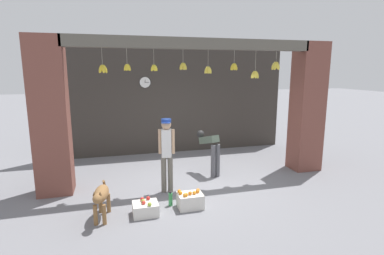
# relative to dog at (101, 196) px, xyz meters

# --- Properties ---
(ground_plane) EXTENTS (60.00, 60.00, 0.00)m
(ground_plane) POSITION_rel_dog_xyz_m (2.08, 1.20, -0.43)
(ground_plane) COLOR slate
(shop_back_wall) EXTENTS (7.40, 0.12, 3.27)m
(shop_back_wall) POSITION_rel_dog_xyz_m (2.08, 4.07, 1.20)
(shop_back_wall) COLOR #38332D
(shop_back_wall) RESTS_ON ground_plane
(shop_pillar_left) EXTENTS (0.70, 0.60, 3.27)m
(shop_pillar_left) POSITION_rel_dog_xyz_m (-0.97, 1.50, 1.20)
(shop_pillar_left) COLOR brown
(shop_pillar_left) RESTS_ON ground_plane
(shop_pillar_right) EXTENTS (0.70, 0.60, 3.27)m
(shop_pillar_right) POSITION_rel_dog_xyz_m (5.13, 1.50, 1.20)
(shop_pillar_right) COLOR brown
(shop_pillar_right) RESTS_ON ground_plane
(storefront_awning) EXTENTS (5.50, 0.28, 0.89)m
(storefront_awning) POSITION_rel_dog_xyz_m (2.11, 1.32, 2.67)
(storefront_awning) COLOR #5B564C
(dog) EXTENTS (0.33, 0.87, 0.64)m
(dog) POSITION_rel_dog_xyz_m (0.00, 0.00, 0.00)
(dog) COLOR olive
(dog) RESTS_ON ground_plane
(shopkeeper) EXTENTS (0.34, 0.28, 1.60)m
(shopkeeper) POSITION_rel_dog_xyz_m (1.33, 0.89, 0.50)
(shopkeeper) COLOR #6B665B
(shopkeeper) RESTS_ON ground_plane
(worker_stooping) EXTENTS (0.41, 0.80, 1.06)m
(worker_stooping) POSITION_rel_dog_xyz_m (2.57, 1.71, 0.27)
(worker_stooping) COLOR #56565B
(worker_stooping) RESTS_ON ground_plane
(fruit_crate_oranges) EXTENTS (0.47, 0.36, 0.35)m
(fruit_crate_oranges) POSITION_rel_dog_xyz_m (1.61, 0.03, -0.28)
(fruit_crate_oranges) COLOR silver
(fruit_crate_oranges) RESTS_ON ground_plane
(fruit_crate_apples) EXTENTS (0.45, 0.37, 0.29)m
(fruit_crate_apples) POSITION_rel_dog_xyz_m (0.76, -0.04, -0.31)
(fruit_crate_apples) COLOR silver
(fruit_crate_apples) RESTS_ON ground_plane
(water_bottle) EXTENTS (0.08, 0.08, 0.28)m
(water_bottle) POSITION_rel_dog_xyz_m (1.27, 0.21, -0.30)
(water_bottle) COLOR #38934C
(water_bottle) RESTS_ON ground_plane
(wall_clock) EXTENTS (0.34, 0.03, 0.34)m
(wall_clock) POSITION_rel_dog_xyz_m (1.26, 3.99, 1.79)
(wall_clock) COLOR black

